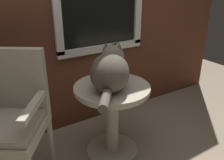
{
  "coord_description": "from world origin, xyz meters",
  "views": [
    {
      "loc": [
        -0.77,
        -1.24,
        1.4
      ],
      "look_at": [
        0.13,
        0.19,
        0.68
      ],
      "focal_mm": 38.21,
      "sensor_mm": 36.0,
      "label": 1
    }
  ],
  "objects_px": {
    "wicker_chair": "(8,114)",
    "cat": "(110,70)",
    "wicker_side_table": "(112,107)",
    "pewter_vase_with_ivy": "(112,67)"
  },
  "relations": [
    {
      "from": "wicker_side_table",
      "to": "cat",
      "type": "height_order",
      "value": "cat"
    },
    {
      "from": "wicker_side_table",
      "to": "cat",
      "type": "distance_m",
      "value": 0.35
    },
    {
      "from": "wicker_chair",
      "to": "wicker_side_table",
      "type": "bearing_deg",
      "value": -10.23
    },
    {
      "from": "cat",
      "to": "wicker_chair",
      "type": "bearing_deg",
      "value": 166.88
    },
    {
      "from": "wicker_side_table",
      "to": "wicker_chair",
      "type": "xyz_separation_m",
      "value": [
        -0.75,
        0.14,
        0.11
      ]
    },
    {
      "from": "wicker_chair",
      "to": "pewter_vase_with_ivy",
      "type": "bearing_deg",
      "value": 1.2
    },
    {
      "from": "wicker_side_table",
      "to": "pewter_vase_with_ivy",
      "type": "xyz_separation_m",
      "value": [
        0.09,
        0.15,
        0.28
      ]
    },
    {
      "from": "wicker_side_table",
      "to": "cat",
      "type": "bearing_deg",
      "value": -138.91
    },
    {
      "from": "wicker_chair",
      "to": "cat",
      "type": "bearing_deg",
      "value": -13.12
    },
    {
      "from": "wicker_chair",
      "to": "cat",
      "type": "xyz_separation_m",
      "value": [
        0.72,
        -0.17,
        0.23
      ]
    }
  ]
}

